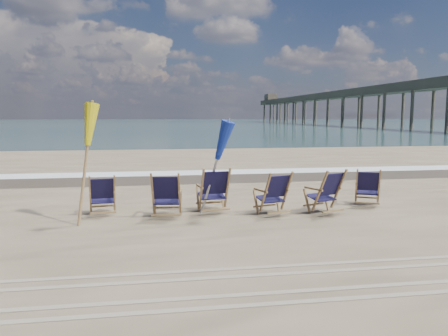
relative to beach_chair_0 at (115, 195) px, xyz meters
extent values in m
plane|color=#345456|center=(2.50, 126.49, -0.45)|extent=(400.00, 400.00, 0.00)
cube|color=silver|center=(2.50, 6.79, -0.45)|extent=(200.00, 1.40, 0.01)
cube|color=#42362A|center=(2.50, 5.29, -0.45)|extent=(200.00, 2.60, 0.00)
cylinder|color=olive|center=(-0.50, -0.61, 0.76)|extent=(0.06, 0.06, 2.42)
cone|color=gold|center=(-0.50, -0.61, 1.49)|extent=(0.30, 0.30, 0.85)
cylinder|color=#A5A5AD|center=(2.12, -0.23, 0.60)|extent=(0.06, 0.06, 2.10)
cone|color=navy|center=(2.12, -0.23, 1.18)|extent=(0.30, 0.30, 0.85)
camera|label=1|loc=(0.86, -9.52, 1.70)|focal=35.00mm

